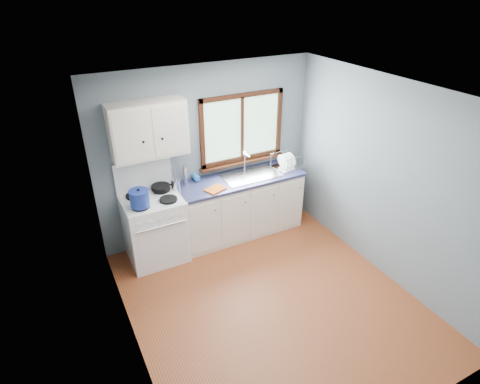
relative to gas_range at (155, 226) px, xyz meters
name	(u,v)px	position (x,y,z in m)	size (l,w,h in m)	color
floor	(270,301)	(0.95, -1.47, -0.50)	(3.20, 3.60, 0.02)	brown
ceiling	(280,95)	(0.95, -1.47, 2.02)	(3.20, 3.60, 0.02)	white
wall_back	(207,153)	(0.95, 0.34, 0.76)	(3.20, 0.02, 2.50)	slate
wall_front	(408,330)	(0.95, -3.28, 0.76)	(3.20, 0.02, 2.50)	slate
wall_left	(123,255)	(-0.66, -1.47, 0.76)	(0.02, 3.60, 2.50)	slate
wall_right	(386,181)	(2.56, -1.47, 0.76)	(0.02, 3.60, 2.50)	slate
gas_range	(155,226)	(0.00, 0.00, 0.00)	(0.76, 0.69, 1.36)	white
base_cabinets	(240,208)	(1.31, 0.02, -0.08)	(1.85, 0.60, 0.88)	#F0E4CD
countertop	(240,179)	(1.31, 0.02, 0.41)	(1.89, 0.64, 0.04)	#212445
sink	(251,179)	(1.49, 0.02, 0.37)	(0.84, 0.46, 0.44)	silver
window	(242,133)	(1.48, 0.30, 0.98)	(1.36, 0.10, 1.03)	#9EC6A8
upper_cabinets	(148,130)	(0.10, 0.15, 1.31)	(0.95, 0.35, 0.70)	#F0E4CD
skillet	(161,187)	(0.18, 0.14, 0.49)	(0.39, 0.27, 0.05)	black
stockpot	(139,198)	(-0.19, -0.17, 0.57)	(0.26, 0.26, 0.24)	navy
utensil_crock	(176,184)	(0.37, 0.11, 0.50)	(0.15, 0.15, 0.38)	silver
thermos	(185,175)	(0.55, 0.20, 0.57)	(0.07, 0.07, 0.28)	silver
soap_bottle	(198,175)	(0.72, 0.17, 0.54)	(0.09, 0.09, 0.23)	#206AB3
dish_towel	(215,189)	(0.84, -0.16, 0.44)	(0.26, 0.19, 0.02)	#CC5714
dish_rack	(287,163)	(2.10, 0.01, 0.49)	(0.47, 0.38, 0.22)	silver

